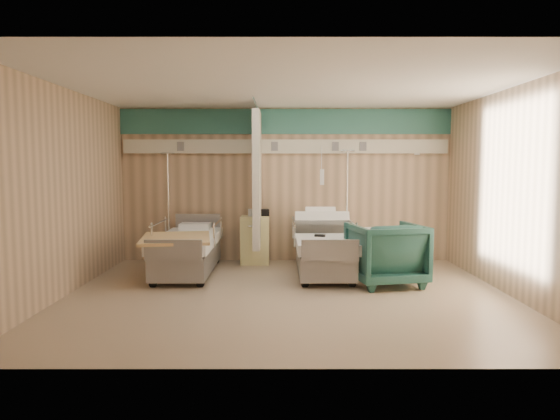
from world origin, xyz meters
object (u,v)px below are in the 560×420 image
(bed_right, at_px, (323,255))
(visitor_armchair, at_px, (386,254))
(bed_left, at_px, (188,255))
(iv_stand_right, at_px, (347,240))
(bedside_cabinet, at_px, (255,240))
(iv_stand_left, at_px, (169,241))

(bed_right, distance_m, visitor_armchair, 1.12)
(bed_left, distance_m, iv_stand_right, 2.86)
(bedside_cabinet, bearing_deg, bed_left, -139.40)
(bed_right, height_order, iv_stand_left, iv_stand_left)
(iv_stand_right, bearing_deg, bed_right, -118.21)
(bed_right, height_order, visitor_armchair, visitor_armchair)
(bed_left, bearing_deg, visitor_armchair, -13.10)
(iv_stand_right, distance_m, iv_stand_left, 3.19)
(bed_right, xyz_separation_m, iv_stand_right, (0.50, 0.93, 0.10))
(bed_left, distance_m, bedside_cabinet, 1.39)
(bedside_cabinet, bearing_deg, iv_stand_right, 1.11)
(bed_left, relative_size, visitor_armchair, 2.13)
(iv_stand_right, height_order, iv_stand_left, iv_stand_right)
(bed_left, distance_m, visitor_armchair, 3.14)
(bedside_cabinet, xyz_separation_m, visitor_armchair, (2.01, -1.61, 0.04))
(iv_stand_right, bearing_deg, visitor_armchair, -77.72)
(bed_right, height_order, iv_stand_right, iv_stand_right)
(bed_right, xyz_separation_m, visitor_armchair, (0.86, -0.71, 0.15))
(bedside_cabinet, distance_m, iv_stand_left, 1.54)
(bed_right, bearing_deg, iv_stand_right, 61.79)
(bed_right, relative_size, iv_stand_left, 1.09)
(bedside_cabinet, bearing_deg, visitor_armchair, -38.75)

